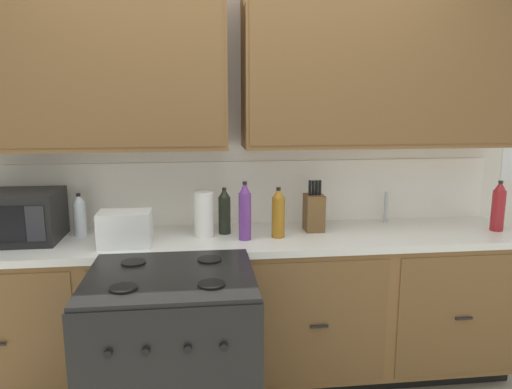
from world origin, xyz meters
name	(u,v)px	position (x,y,z in m)	size (l,w,h in m)	color
wall_unit	(234,104)	(0.00, 0.50, 1.68)	(4.56, 0.40, 2.57)	white
counter_run	(239,308)	(0.00, 0.30, 0.47)	(3.39, 0.64, 0.92)	black
stove_range	(173,369)	(-0.35, -0.33, 0.47)	(0.76, 0.68, 0.95)	black
microwave	(15,217)	(-1.24, 0.35, 1.06)	(0.48, 0.37, 0.28)	black
toaster	(125,229)	(-0.62, 0.18, 1.02)	(0.28, 0.18, 0.19)	white
knife_block	(314,212)	(0.47, 0.37, 1.04)	(0.11, 0.14, 0.31)	brown
sink_faucet	(386,207)	(0.98, 0.51, 1.02)	(0.02, 0.02, 0.20)	#B2B5BA
paper_towel_roll	(204,214)	(-0.19, 0.33, 1.05)	(0.12, 0.12, 0.26)	white
bottle_red	(498,206)	(1.57, 0.24, 1.07)	(0.08, 0.08, 0.31)	maroon
bottle_amber	(278,213)	(0.23, 0.25, 1.07)	(0.07, 0.07, 0.29)	#9E6619
bottle_clear	(80,215)	(-0.91, 0.42, 1.05)	(0.07, 0.07, 0.25)	silver
bottle_violet	(245,212)	(0.04, 0.22, 1.09)	(0.07, 0.07, 0.33)	#663384
bottle_dark	(224,211)	(-0.07, 0.37, 1.06)	(0.07, 0.07, 0.27)	black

